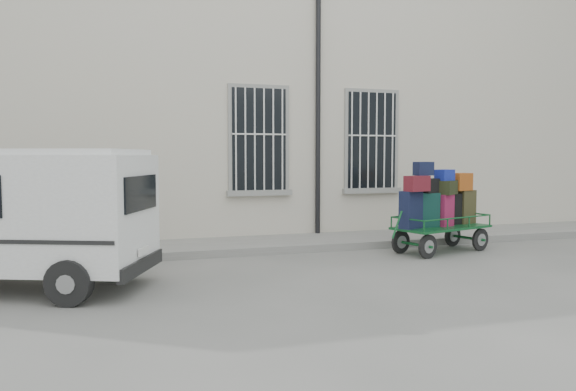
# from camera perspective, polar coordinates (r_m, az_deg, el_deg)

# --- Properties ---
(ground) EXTENTS (80.00, 80.00, 0.00)m
(ground) POSITION_cam_1_polar(r_m,az_deg,el_deg) (9.71, 3.97, -7.19)
(ground) COLOR slate
(ground) RESTS_ON ground
(building) EXTENTS (24.00, 5.15, 6.00)m
(building) POSITION_cam_1_polar(r_m,az_deg,el_deg) (14.81, -4.02, 8.31)
(building) COLOR beige
(building) RESTS_ON ground
(sidewalk) EXTENTS (24.00, 1.70, 0.15)m
(sidewalk) POSITION_cam_1_polar(r_m,az_deg,el_deg) (11.74, -0.06, -4.86)
(sidewalk) COLOR slate
(sidewalk) RESTS_ON ground
(luggage_cart) EXTENTS (2.37, 1.42, 1.78)m
(luggage_cart) POSITION_cam_1_polar(r_m,az_deg,el_deg) (11.38, 15.14, -1.17)
(luggage_cart) COLOR black
(luggage_cart) RESTS_ON ground
(van) EXTENTS (4.23, 3.00, 1.98)m
(van) POSITION_cam_1_polar(r_m,az_deg,el_deg) (8.82, -26.65, -1.29)
(van) COLOR silver
(van) RESTS_ON ground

